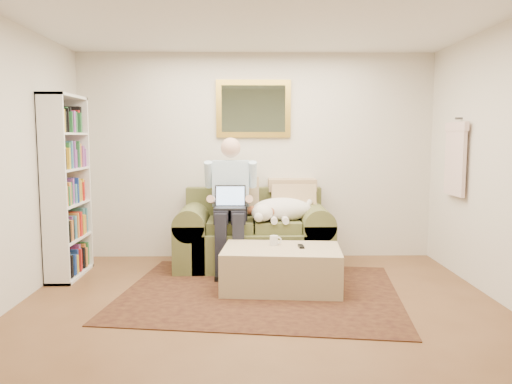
{
  "coord_description": "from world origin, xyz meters",
  "views": [
    {
      "loc": [
        -0.1,
        -3.88,
        1.55
      ],
      "look_at": [
        -0.02,
        1.52,
        0.95
      ],
      "focal_mm": 35.0,
      "sensor_mm": 36.0,
      "label": 1
    }
  ],
  "objects_px": {
    "laptop": "(230,202)",
    "sleeping_dog": "(282,209)",
    "seated_man": "(230,204)",
    "ottoman": "(281,269)",
    "coffee_mug": "(274,240)",
    "bookshelf": "(66,187)",
    "sofa": "(254,240)"
  },
  "relations": [
    {
      "from": "seated_man",
      "to": "ottoman",
      "type": "height_order",
      "value": "seated_man"
    },
    {
      "from": "laptop",
      "to": "ottoman",
      "type": "bearing_deg",
      "value": -52.08
    },
    {
      "from": "sofa",
      "to": "seated_man",
      "type": "distance_m",
      "value": 0.56
    },
    {
      "from": "laptop",
      "to": "coffee_mug",
      "type": "relative_size",
      "value": 3.55
    },
    {
      "from": "laptop",
      "to": "sleeping_dog",
      "type": "relative_size",
      "value": 0.47
    },
    {
      "from": "seated_man",
      "to": "coffee_mug",
      "type": "relative_size",
      "value": 15.39
    },
    {
      "from": "seated_man",
      "to": "ottoman",
      "type": "relative_size",
      "value": 1.3
    },
    {
      "from": "ottoman",
      "to": "coffee_mug",
      "type": "distance_m",
      "value": 0.3
    },
    {
      "from": "seated_man",
      "to": "sleeping_dog",
      "type": "distance_m",
      "value": 0.61
    },
    {
      "from": "coffee_mug",
      "to": "ottoman",
      "type": "bearing_deg",
      "value": -61.19
    },
    {
      "from": "seated_man",
      "to": "laptop",
      "type": "relative_size",
      "value": 4.33
    },
    {
      "from": "sofa",
      "to": "ottoman",
      "type": "distance_m",
      "value": 0.98
    },
    {
      "from": "ottoman",
      "to": "coffee_mug",
      "type": "height_order",
      "value": "coffee_mug"
    },
    {
      "from": "ottoman",
      "to": "bookshelf",
      "type": "height_order",
      "value": "bookshelf"
    },
    {
      "from": "sleeping_dog",
      "to": "ottoman",
      "type": "height_order",
      "value": "sleeping_dog"
    },
    {
      "from": "sofa",
      "to": "seated_man",
      "type": "height_order",
      "value": "seated_man"
    },
    {
      "from": "laptop",
      "to": "bookshelf",
      "type": "distance_m",
      "value": 1.81
    },
    {
      "from": "sleeping_dog",
      "to": "ottoman",
      "type": "distance_m",
      "value": 0.97
    },
    {
      "from": "sleeping_dog",
      "to": "coffee_mug",
      "type": "relative_size",
      "value": 7.54
    },
    {
      "from": "laptop",
      "to": "ottoman",
      "type": "xyz_separation_m",
      "value": [
        0.54,
        -0.7,
        -0.59
      ]
    },
    {
      "from": "sleeping_dog",
      "to": "coffee_mug",
      "type": "distance_m",
      "value": 0.76
    },
    {
      "from": "laptop",
      "to": "coffee_mug",
      "type": "xyz_separation_m",
      "value": [
        0.47,
        -0.57,
        -0.33
      ]
    },
    {
      "from": "sleeping_dog",
      "to": "bookshelf",
      "type": "bearing_deg",
      "value": -172.58
    },
    {
      "from": "sofa",
      "to": "laptop",
      "type": "height_order",
      "value": "laptop"
    },
    {
      "from": "seated_man",
      "to": "bookshelf",
      "type": "bearing_deg",
      "value": -172.48
    },
    {
      "from": "coffee_mug",
      "to": "bookshelf",
      "type": "relative_size",
      "value": 0.05
    },
    {
      "from": "sofa",
      "to": "ottoman",
      "type": "xyz_separation_m",
      "value": [
        0.27,
        -0.94,
        -0.1
      ]
    },
    {
      "from": "laptop",
      "to": "ottoman",
      "type": "distance_m",
      "value": 1.06
    },
    {
      "from": "sofa",
      "to": "sleeping_dog",
      "type": "relative_size",
      "value": 2.43
    },
    {
      "from": "seated_man",
      "to": "coffee_mug",
      "type": "height_order",
      "value": "seated_man"
    },
    {
      "from": "laptop",
      "to": "coffee_mug",
      "type": "bearing_deg",
      "value": -50.26
    },
    {
      "from": "sofa",
      "to": "bookshelf",
      "type": "distance_m",
      "value": 2.21
    }
  ]
}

